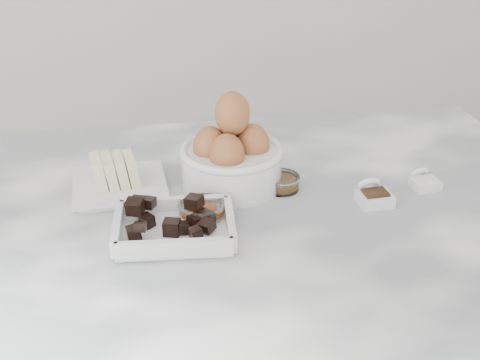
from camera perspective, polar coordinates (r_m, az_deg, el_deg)
The scene contains 9 objects.
marble_slab at distance 1.14m, azimuth -0.76°, elevation -3.43°, with size 1.20×0.80×0.04m, color white.
chocolate_dish at distance 1.05m, azimuth -5.64°, elevation -3.83°, with size 0.20×0.16×0.05m.
butter_plate at distance 1.20m, azimuth -10.43°, elevation 0.13°, with size 0.17×0.17×0.07m.
sugar_ramekin at distance 1.19m, azimuth -1.53°, elevation 0.53°, with size 0.08×0.08×0.05m.
egg_bowl at distance 1.19m, azimuth -0.74°, elevation 2.06°, with size 0.19×0.19×0.18m.
honey_bowl at distance 1.19m, azimuth 3.57°, elevation -0.17°, with size 0.07×0.07×0.03m.
zest_bowl at distance 1.09m, azimuth -3.26°, elevation -2.71°, with size 0.08×0.08×0.03m.
vanilla_spoon at distance 1.17m, azimuth 11.30°, elevation -1.25°, with size 0.06×0.07×0.04m.
salt_spoon at distance 1.24m, azimuth 15.41°, elevation -0.09°, with size 0.05×0.06×0.04m.
Camera 1 is at (-0.14, -0.97, 1.50)m, focal length 50.00 mm.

